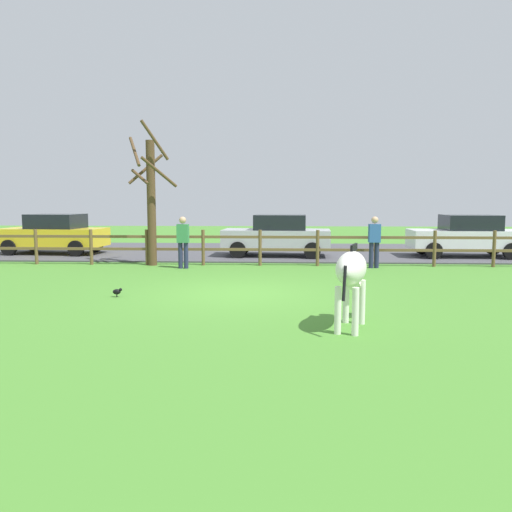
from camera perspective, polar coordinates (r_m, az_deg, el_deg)
ground_plane at (r=11.73m, az=-2.13°, el=-4.25°), size 60.00×60.00×0.00m
parking_asphalt at (r=20.91m, az=0.03°, el=0.52°), size 28.00×7.40×0.05m
paddock_fence at (r=16.63m, az=-2.79°, el=1.24°), size 20.88×0.11×1.18m
bare_tree at (r=16.91m, az=-11.84°, el=6.61°), size 1.73×1.74×4.65m
zebra at (r=8.62m, az=10.81°, el=-1.99°), size 0.84×1.89×1.41m
crow_on_grass at (r=11.67m, az=-15.44°, el=-3.90°), size 0.21×0.10×0.20m
parked_car_yellow at (r=21.35m, az=-21.90°, el=2.38°), size 4.11×2.11×1.56m
parked_car_silver at (r=18.99m, az=2.43°, el=2.39°), size 4.09×2.07×1.56m
parked_car_white at (r=20.27m, az=22.70°, el=2.16°), size 4.04×1.97×1.56m
visitor_left_of_tree at (r=16.39m, az=13.26°, el=1.82°), size 0.37×0.24×1.64m
visitor_right_of_tree at (r=16.03m, az=-8.27°, el=1.82°), size 0.37×0.24×1.64m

